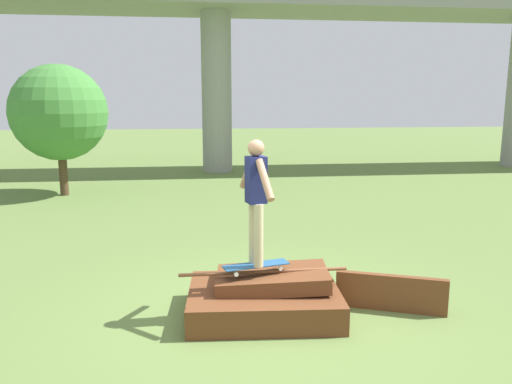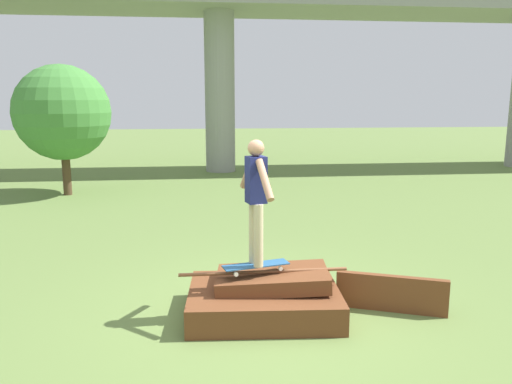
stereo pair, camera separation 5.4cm
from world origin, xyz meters
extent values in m
plane|color=olive|center=(0.00, 0.00, 0.00)|extent=(80.00, 80.00, 0.00)
cube|color=brown|center=(0.00, 0.00, 0.17)|extent=(1.97, 1.49, 0.35)
cube|color=brown|center=(0.11, 0.05, 0.44)|extent=(1.50, 0.97, 0.27)
cylinder|color=brown|center=(0.00, 0.00, 0.56)|extent=(2.13, 0.04, 0.04)
cube|color=brown|center=(1.64, -0.08, 0.24)|extent=(1.33, 0.61, 0.48)
cube|color=#23517F|center=(-0.10, -0.02, 0.67)|extent=(0.86, 0.41, 0.01)
cylinder|color=silver|center=(0.16, 0.14, 0.61)|extent=(0.06, 0.04, 0.05)
cylinder|color=silver|center=(0.20, -0.04, 0.61)|extent=(0.06, 0.04, 0.05)
cylinder|color=silver|center=(-0.41, 0.00, 0.61)|extent=(0.06, 0.04, 0.05)
cylinder|color=silver|center=(-0.36, -0.18, 0.61)|extent=(0.06, 0.04, 0.05)
cylinder|color=#C6B78E|center=(-0.12, 0.06, 1.07)|extent=(0.12, 0.12, 0.78)
cylinder|color=#C6B78E|center=(-0.08, -0.10, 1.07)|extent=(0.12, 0.12, 0.78)
cube|color=#191E51|center=(-0.10, -0.02, 1.74)|extent=(0.26, 0.26, 0.57)
sphere|color=#A37556|center=(-0.10, -0.02, 2.13)|extent=(0.20, 0.20, 0.20)
cylinder|color=#A37556|center=(-0.17, 0.27, 1.79)|extent=(0.19, 0.45, 0.46)
cylinder|color=#A37556|center=(-0.03, -0.31, 1.79)|extent=(0.19, 0.45, 0.46)
cube|color=gray|center=(0.00, 12.87, 6.10)|extent=(44.00, 3.33, 0.60)
cylinder|color=gray|center=(0.00, 12.87, 2.90)|extent=(1.10, 1.10, 5.80)
cylinder|color=#4C3823|center=(-4.55, 8.59, 0.60)|extent=(0.23, 0.23, 1.20)
sphere|color=#428438|center=(-4.55, 8.59, 2.32)|extent=(2.64, 2.64, 2.64)
camera|label=1|loc=(-0.82, -5.91, 2.71)|focal=35.00mm
camera|label=2|loc=(-0.76, -5.91, 2.71)|focal=35.00mm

